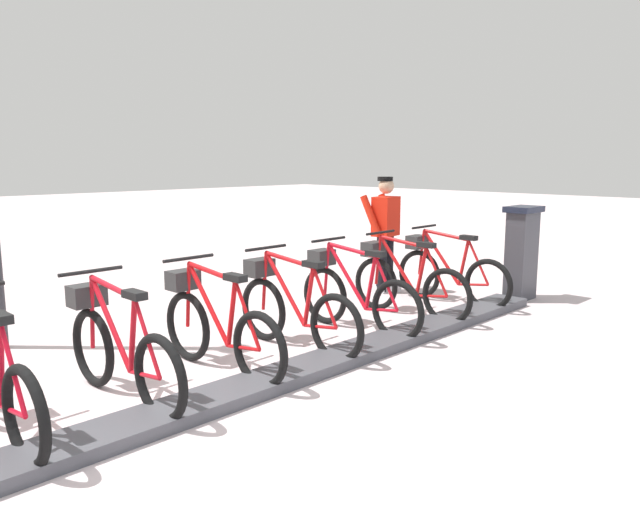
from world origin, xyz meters
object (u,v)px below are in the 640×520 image
at_px(payment_kiosk, 521,251).
at_px(bike_docked_3, 292,308).
at_px(worker_near_rack, 385,230).
at_px(bike_docked_1, 405,282).
at_px(bike_docked_5, 119,348).
at_px(bike_docked_0, 447,272).
at_px(bike_docked_2, 354,293).
at_px(bike_docked_4, 216,326).

xyz_separation_m(payment_kiosk, bike_docked_3, (0.57, 3.72, -0.24)).
bearing_deg(worker_near_rack, bike_docked_1, 139.21).
height_order(payment_kiosk, bike_docked_3, payment_kiosk).
height_order(payment_kiosk, bike_docked_1, payment_kiosk).
xyz_separation_m(bike_docked_3, bike_docked_5, (0.00, 1.87, 0.00)).
bearing_deg(bike_docked_5, worker_near_rack, -77.26).
bearing_deg(bike_docked_0, worker_near_rack, 1.54).
distance_m(bike_docked_3, worker_near_rack, 3.01).
xyz_separation_m(bike_docked_0, bike_docked_5, (0.00, 4.67, 0.00)).
height_order(bike_docked_3, bike_docked_5, same).
distance_m(bike_docked_2, worker_near_rack, 2.17).
distance_m(bike_docked_0, bike_docked_3, 2.80).
bearing_deg(bike_docked_3, bike_docked_5, 90.00).
height_order(payment_kiosk, bike_docked_2, payment_kiosk).
height_order(payment_kiosk, worker_near_rack, worker_near_rack).
relative_size(bike_docked_1, bike_docked_4, 1.00).
xyz_separation_m(bike_docked_2, bike_docked_5, (0.00, 2.80, 0.00)).
bearing_deg(bike_docked_0, bike_docked_5, 90.00).
height_order(bike_docked_2, bike_docked_5, same).
height_order(bike_docked_0, bike_docked_1, same).
relative_size(payment_kiosk, bike_docked_4, 0.74).
relative_size(bike_docked_0, worker_near_rack, 1.04).
xyz_separation_m(bike_docked_1, bike_docked_4, (0.00, 2.80, 0.00)).
xyz_separation_m(payment_kiosk, worker_near_rack, (1.62, 0.94, 0.24)).
relative_size(bike_docked_2, bike_docked_4, 1.00).
bearing_deg(bike_docked_1, worker_near_rack, -40.79).
relative_size(bike_docked_5, worker_near_rack, 1.04).
bearing_deg(bike_docked_4, bike_docked_5, 90.00).
height_order(bike_docked_4, bike_docked_5, same).
bearing_deg(payment_kiosk, bike_docked_4, 83.00).
distance_m(bike_docked_2, bike_docked_4, 1.87).
height_order(payment_kiosk, bike_docked_0, payment_kiosk).
bearing_deg(bike_docked_3, bike_docked_1, -90.00).
height_order(bike_docked_0, bike_docked_3, same).
bearing_deg(bike_docked_2, bike_docked_1, -90.00).
bearing_deg(bike_docked_2, bike_docked_5, 90.00).
height_order(bike_docked_2, worker_near_rack, worker_near_rack).
height_order(bike_docked_0, worker_near_rack, worker_near_rack).
relative_size(payment_kiosk, worker_near_rack, 0.77).
distance_m(bike_docked_0, bike_docked_1, 0.93).
distance_m(payment_kiosk, bike_docked_3, 3.77).
relative_size(bike_docked_0, bike_docked_2, 1.00).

